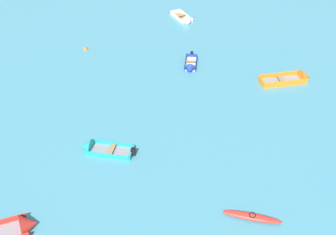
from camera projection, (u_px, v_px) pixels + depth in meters
rowboat_turquoise_back_row_center at (96, 148)px, 30.75m from camera, size 3.91×1.94×1.20m
kayak_red_far_right at (252, 217)px, 26.02m from camera, size 3.50×1.41×0.33m
rowboat_deep_blue_near_left at (190, 66)px, 39.35m from camera, size 1.30×3.04×0.91m
rowboat_orange_cluster_outer at (295, 78)px, 37.72m from camera, size 4.55×2.14×1.27m
rowboat_white_cluster_inner at (185, 20)px, 46.76m from camera, size 2.46×3.39×1.10m
rowboat_red_center at (14, 229)px, 25.25m from camera, size 4.76×2.95×1.41m
mooring_buoy_outer_edge at (85, 49)px, 42.14m from camera, size 0.47×0.47×0.47m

